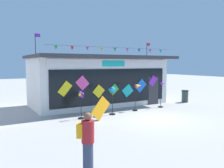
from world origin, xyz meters
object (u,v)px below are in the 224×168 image
wind_spinner_left (112,94)px  wind_spinner_center_right (162,92)px  person_near_camera (87,142)px  kite_shop_building (99,80)px  trash_bin (185,96)px  wind_spinner_far_left (81,102)px  display_kite_on_ground (101,108)px  wind_spinner_center_left (138,90)px

wind_spinner_left → wind_spinner_center_right: bearing=4.8°
wind_spinner_left → person_near_camera: size_ratio=0.97×
kite_shop_building → trash_bin: bearing=-23.1°
wind_spinner_far_left → display_kite_on_ground: wind_spinner_far_left is taller
wind_spinner_far_left → wind_spinner_center_right: size_ratio=0.88×
trash_bin → wind_spinner_center_left: bearing=-171.6°
trash_bin → display_kite_on_ground: bearing=-167.6°
kite_shop_building → display_kite_on_ground: size_ratio=8.37×
wind_spinner_center_right → person_near_camera: 10.53m
kite_shop_building → wind_spinner_center_right: (3.18, -3.23, -0.72)m
person_near_camera → wind_spinner_center_right: bearing=-16.3°
wind_spinner_center_left → wind_spinner_center_right: 2.15m
wind_spinner_far_left → wind_spinner_left: (1.96, 0.07, 0.31)m
wind_spinner_center_right → person_near_camera: size_ratio=1.02×
wind_spinner_center_right → wind_spinner_far_left: bearing=-176.0°
wind_spinner_far_left → person_near_camera: bearing=-111.3°
wind_spinner_far_left → person_near_camera: person_near_camera is taller
kite_shop_building → trash_bin: kite_shop_building is taller
wind_spinner_left → person_near_camera: person_near_camera is taller
wind_spinner_far_left → wind_spinner_center_left: size_ratio=0.90×
display_kite_on_ground → kite_shop_building: bearing=64.0°
kite_shop_building → wind_spinner_center_right: bearing=-45.5°
wind_spinner_center_right → trash_bin: 3.03m
wind_spinner_left → wind_spinner_center_left: bearing=7.1°
wind_spinner_left → wind_spinner_center_left: 2.02m
wind_spinner_left → person_near_camera: bearing=-125.5°
kite_shop_building → wind_spinner_far_left: bearing=-128.7°
wind_spinner_center_left → person_near_camera: (-6.27, -6.24, -0.40)m
person_near_camera → display_kite_on_ground: bearing=5.8°
kite_shop_building → trash_bin: size_ratio=10.49×
wind_spinner_left → trash_bin: size_ratio=1.75×
display_kite_on_ground → trash_bin: bearing=12.4°
wind_spinner_center_left → kite_shop_building: bearing=107.3°
wind_spinner_left → wind_spinner_center_right: wind_spinner_center_right is taller
wind_spinner_far_left → kite_shop_building: bearing=51.3°
wind_spinner_center_left → wind_spinner_center_right: bearing=2.7°
wind_spinner_center_right → person_near_camera: (-8.41, -6.34, -0.17)m
wind_spinner_far_left → display_kite_on_ground: bearing=-43.6°
wind_spinner_left → display_kite_on_ground: size_ratio=1.40×
person_near_camera → trash_bin: person_near_camera is taller
wind_spinner_center_left → wind_spinner_left: bearing=-172.9°
kite_shop_building → person_near_camera: (-5.23, -9.57, -0.89)m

